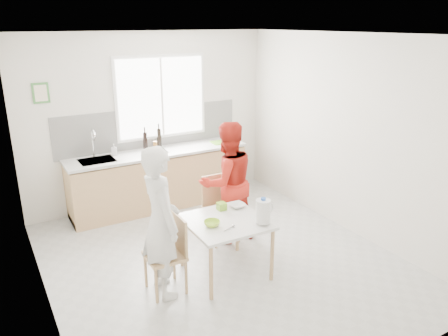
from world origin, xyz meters
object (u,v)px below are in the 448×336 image
at_px(bowl_white, 237,206).
at_px(person_white, 161,222).
at_px(milk_jug, 263,211).
at_px(wine_bottle_a, 159,138).
at_px(person_red, 227,182).
at_px(wine_bottle_b, 145,141).
at_px(chair_left, 170,251).
at_px(chair_far, 219,205).
at_px(bowl_green, 212,223).
at_px(dining_table, 226,226).

bearing_deg(bowl_white, person_white, -168.15).
distance_m(milk_jug, wine_bottle_a, 2.68).
bearing_deg(wine_bottle_a, milk_jug, -86.79).
height_order(milk_jug, wine_bottle_a, wine_bottle_a).
relative_size(person_red, bowl_white, 8.48).
relative_size(person_white, wine_bottle_b, 5.56).
xyz_separation_m(chair_left, person_red, (1.14, 0.72, 0.34)).
distance_m(chair_far, wine_bottle_a, 1.69).
distance_m(milk_jug, wine_bottle_b, 2.67).
distance_m(chair_far, person_white, 1.43).
xyz_separation_m(person_white, person_red, (1.23, 0.72, -0.02)).
bearing_deg(milk_jug, person_white, 165.72).
bearing_deg(bowl_white, milk_jug, -88.60).
xyz_separation_m(chair_left, chair_far, (1.05, 0.79, 0.01)).
height_order(person_red, bowl_green, person_red).
relative_size(dining_table, wine_bottle_b, 3.00).
xyz_separation_m(bowl_green, milk_jug, (0.52, -0.24, 0.13)).
bearing_deg(bowl_green, dining_table, 12.80).
relative_size(dining_table, person_red, 0.55).
xyz_separation_m(bowl_white, milk_jug, (0.01, -0.53, 0.13)).
bearing_deg(bowl_green, chair_far, 56.36).
bearing_deg(person_red, chair_left, 33.73).
bearing_deg(wine_bottle_b, wine_bottle_a, 7.14).
bearing_deg(chair_left, person_white, -90.00).
bearing_deg(chair_left, wine_bottle_a, 161.37).
bearing_deg(wine_bottle_b, chair_far, -73.97).
relative_size(person_red, wine_bottle_b, 5.43).
xyz_separation_m(dining_table, wine_bottle_b, (-0.07, 2.35, 0.46)).
bearing_deg(bowl_green, bowl_white, 29.72).
height_order(chair_left, milk_jug, milk_jug).
distance_m(person_red, milk_jug, 1.04).
distance_m(chair_left, milk_jug, 1.11).
bearing_deg(wine_bottle_a, chair_far, -82.77).
xyz_separation_m(dining_table, person_red, (0.45, 0.74, 0.21)).
relative_size(dining_table, chair_left, 1.05).
bearing_deg(milk_jug, bowl_green, 156.33).
xyz_separation_m(dining_table, person_white, (-0.77, 0.02, 0.22)).
xyz_separation_m(bowl_green, wine_bottle_a, (0.37, 2.42, 0.37)).
height_order(milk_jug, wine_bottle_b, wine_bottle_b).
relative_size(chair_left, milk_jug, 2.94).
xyz_separation_m(dining_table, chair_left, (-0.68, 0.01, -0.14)).
xyz_separation_m(person_white, wine_bottle_b, (0.70, 2.33, 0.24)).
bearing_deg(milk_jug, wine_bottle_b, 99.72).
xyz_separation_m(bowl_green, wine_bottle_b, (0.13, 2.39, 0.36)).
xyz_separation_m(chair_far, person_white, (-1.14, -0.79, 0.35)).
relative_size(person_red, milk_jug, 5.58).
height_order(dining_table, milk_jug, milk_jug).
bearing_deg(chair_far, wine_bottle_a, 98.47).
height_order(chair_left, person_white, person_white).
distance_m(chair_far, bowl_white, 0.61).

